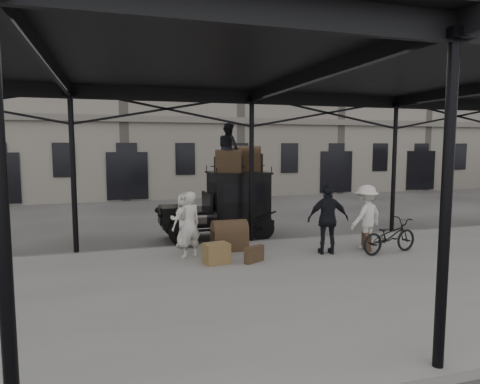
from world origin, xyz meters
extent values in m
plane|color=#383533|center=(0.00, 0.00, 0.00)|extent=(120.00, 120.00, 0.00)
cube|color=slate|center=(0.00, -2.00, 0.07)|extent=(28.00, 8.00, 0.15)
cylinder|color=black|center=(0.00, 2.00, 2.15)|extent=(0.14, 0.14, 4.30)
cylinder|color=black|center=(0.00, -5.80, 2.15)|extent=(0.14, 0.14, 4.30)
cube|color=black|center=(0.00, 2.00, 4.48)|extent=(22.00, 0.10, 0.45)
cube|color=black|center=(0.00, -5.80, 4.48)|extent=(22.00, 0.10, 0.45)
cube|color=black|center=(0.00, -1.70, 4.65)|extent=(22.50, 9.00, 0.08)
cube|color=silver|center=(0.00, -1.70, 4.72)|extent=(18.00, 7.00, 0.04)
cube|color=slate|center=(0.00, 18.00, 7.00)|extent=(64.00, 8.00, 14.00)
cylinder|color=black|center=(-2.04, 2.58, 0.40)|extent=(0.80, 0.10, 0.80)
cylinder|color=black|center=(-2.04, 4.02, 0.40)|extent=(0.80, 0.10, 0.80)
cylinder|color=black|center=(0.56, 2.58, 0.40)|extent=(0.80, 0.10, 0.80)
cylinder|color=black|center=(0.56, 4.02, 0.40)|extent=(0.80, 0.10, 0.80)
cube|color=black|center=(-0.79, 3.30, 0.55)|extent=(3.60, 1.25, 0.12)
cube|color=black|center=(-2.14, 3.30, 0.85)|extent=(0.90, 1.00, 0.55)
cube|color=black|center=(-2.61, 3.30, 0.85)|extent=(0.06, 0.70, 0.55)
cube|color=black|center=(-1.34, 3.30, 0.95)|extent=(0.70, 1.30, 0.10)
cube|color=black|center=(-0.04, 3.30, 1.35)|extent=(1.80, 1.45, 1.55)
cube|color=black|center=(-0.04, 2.57, 1.55)|extent=(1.40, 0.02, 0.60)
cube|color=black|center=(-0.04, 3.30, 2.15)|extent=(1.90, 1.55, 0.06)
imported|color=beige|center=(-2.14, 0.64, 1.01)|extent=(0.73, 0.60, 1.71)
imported|color=silver|center=(-2.09, 1.80, 0.94)|extent=(0.81, 0.66, 1.57)
imported|color=silver|center=(-2.05, 1.80, 0.93)|extent=(0.89, 0.76, 1.55)
imported|color=black|center=(1.46, -0.08, 1.08)|extent=(1.17, 0.70, 1.87)
imported|color=silver|center=(2.84, 0.25, 1.04)|extent=(1.31, 1.02, 1.78)
imported|color=black|center=(3.08, -0.52, 0.62)|extent=(1.87, 0.91, 0.94)
imported|color=black|center=(-0.39, 3.20, 2.97)|extent=(0.80, 0.91, 1.58)
cube|color=olive|center=(-1.62, -0.15, 0.40)|extent=(0.67, 0.55, 0.50)
cube|color=#462C20|center=(2.71, 0.01, 0.38)|extent=(0.36, 0.61, 0.45)
cube|color=#462C20|center=(-0.69, -0.33, 0.35)|extent=(0.59, 0.44, 0.40)
camera|label=1|loc=(-4.02, -10.15, 3.02)|focal=32.00mm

